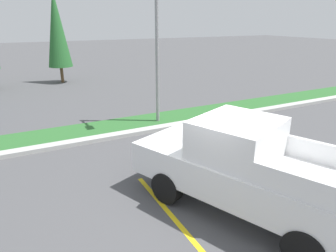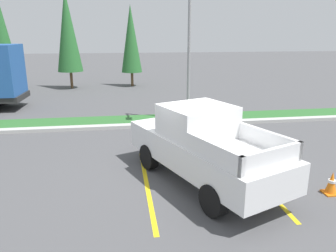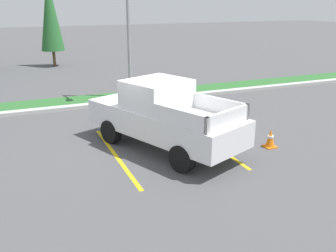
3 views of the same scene
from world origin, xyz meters
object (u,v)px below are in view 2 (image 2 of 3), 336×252
pickup_truck_main (202,145)px  cypress_tree_left_inner (68,31)px  street_light (190,36)px  traffic_cone (332,183)px  cypress_tree_leftmost (0,30)px  cypress_tree_center (131,39)px

pickup_truck_main → cypress_tree_left_inner: (-5.70, 16.78, 3.06)m
street_light → cypress_tree_left_inner: (-6.67, 10.45, 0.25)m
pickup_truck_main → traffic_cone: bearing=-21.8°
pickup_truck_main → cypress_tree_leftmost: bearing=121.1°
traffic_cone → pickup_truck_main: bearing=158.2°
pickup_truck_main → traffic_cone: (3.10, -1.24, -0.75)m
street_light → pickup_truck_main: bearing=-98.7°
cypress_tree_leftmost → pickup_truck_main: bearing=-58.9°
pickup_truck_main → street_light: 6.99m
cypress_tree_center → traffic_cone: cypress_tree_center is taller
pickup_truck_main → street_light: size_ratio=0.84×
traffic_cone → cypress_tree_center: bearing=103.2°
pickup_truck_main → cypress_tree_center: (-1.21, 17.17, 2.49)m
cypress_tree_leftmost → cypress_tree_center: size_ratio=1.18×
street_light → cypress_tree_center: 11.06m
street_light → cypress_tree_leftmost: size_ratio=0.93×
street_light → cypress_tree_left_inner: 12.40m
cypress_tree_left_inner → traffic_cone: bearing=-64.0°
pickup_truck_main → street_light: street_light is taller
cypress_tree_leftmost → traffic_cone: cypress_tree_leftmost is taller
street_light → cypress_tree_center: (-2.18, 10.84, -0.32)m
street_light → cypress_tree_leftmost: bearing=136.1°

